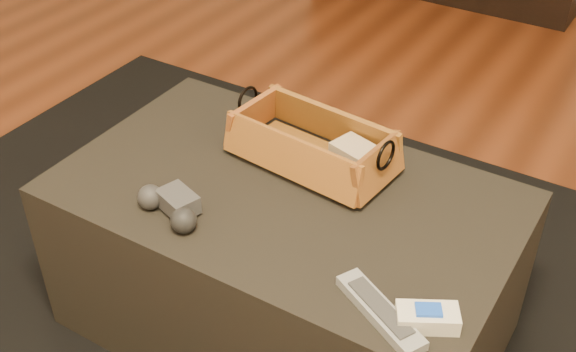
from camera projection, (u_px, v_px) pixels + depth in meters
The scene contains 9 objects.
floor at pixel (201, 341), 1.79m from camera, with size 5.00×5.50×0.01m, color brown.
area_rug at pixel (275, 338), 1.79m from camera, with size 2.60×2.00×0.01m, color black.
ottoman at pixel (285, 262), 1.69m from camera, with size 1.00×0.60×0.42m, color black.
tv_remote at pixel (302, 154), 1.64m from camera, with size 0.20×0.04×0.02m, color black.
cloth_bundle at pixel (356, 157), 1.60m from camera, with size 0.10×0.07×0.06m, color tan.
wicker_basket at pixel (312, 146), 1.63m from camera, with size 0.40×0.24×0.13m.
game_controller at pixel (171, 206), 1.49m from camera, with size 0.17×0.12×0.05m.
silver_remote at pixel (380, 311), 1.27m from camera, with size 0.21×0.14×0.02m.
cream_gadget at pixel (427, 317), 1.25m from camera, with size 0.12×0.10×0.04m.
Camera 1 is at (0.81, -0.91, 1.38)m, focal length 45.00 mm.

